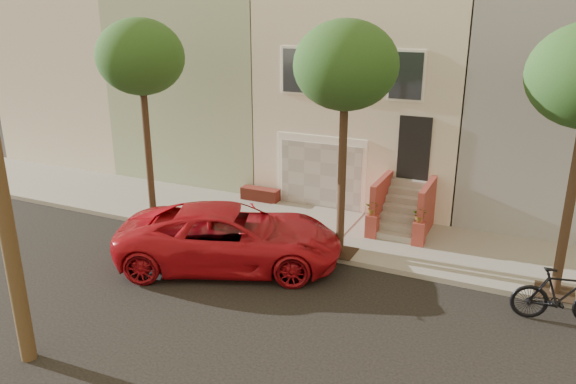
% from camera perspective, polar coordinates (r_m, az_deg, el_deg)
% --- Properties ---
extents(ground, '(90.00, 90.00, 0.00)m').
position_cam_1_polar(ground, '(12.79, -5.08, -12.70)').
color(ground, black).
rests_on(ground, ground).
extents(sidewalk, '(40.00, 3.70, 0.15)m').
position_cam_1_polar(sidewalk, '(17.09, 3.90, -4.08)').
color(sidewalk, gray).
rests_on(sidewalk, ground).
extents(house_row, '(33.10, 11.70, 7.00)m').
position_cam_1_polar(house_row, '(21.56, 9.86, 10.26)').
color(house_row, beige).
rests_on(house_row, sidewalk).
extents(tree_left, '(2.70, 2.57, 6.30)m').
position_cam_1_polar(tree_left, '(17.40, -15.20, 13.37)').
color(tree_left, '#2D2116').
rests_on(tree_left, sidewalk).
extents(tree_mid, '(2.70, 2.57, 6.30)m').
position_cam_1_polar(tree_mid, '(14.16, 6.04, 12.89)').
color(tree_mid, '#2D2116').
rests_on(tree_mid, sidewalk).
extents(pickup_truck, '(6.56, 4.80, 1.66)m').
position_cam_1_polar(pickup_truck, '(14.77, -6.01, -4.67)').
color(pickup_truck, '#B3121D').
rests_on(pickup_truck, ground).
extents(motorcycle, '(2.21, 1.03, 1.28)m').
position_cam_1_polar(motorcycle, '(13.61, 26.78, -9.68)').
color(motorcycle, black).
rests_on(motorcycle, ground).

